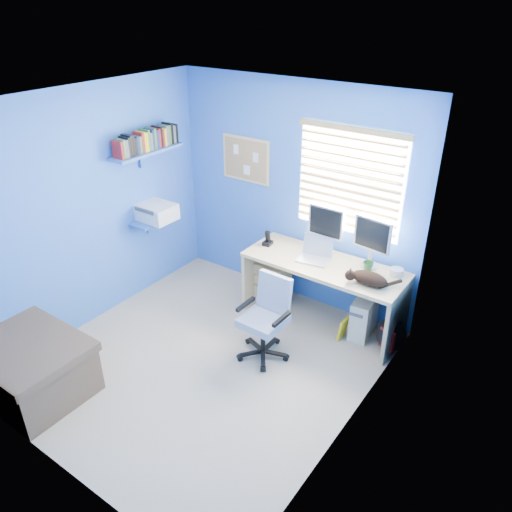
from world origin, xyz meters
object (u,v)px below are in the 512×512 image
Objects in this scene: desk at (322,293)px; cat at (370,279)px; laptop at (314,251)px; tower_pc at (364,316)px; office_chair at (266,328)px.

desk is 4.80× the size of cat.
laptop reaches higher than cat.
laptop is at bearing -178.14° from tower_pc.
cat reaches higher than desk.
laptop is (-0.13, -0.01, 0.48)m from desk.
laptop reaches higher than desk.
tower_pc is at bearing -0.96° from laptop.
office_chair is at bearing -103.36° from desk.
cat reaches higher than tower_pc.
cat is 0.80× the size of tower_pc.
desk is 0.50m from laptop.
laptop is 0.87m from tower_pc.
office_chair reaches higher than tower_pc.
laptop reaches higher than tower_pc.
desk is 0.71m from cat.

